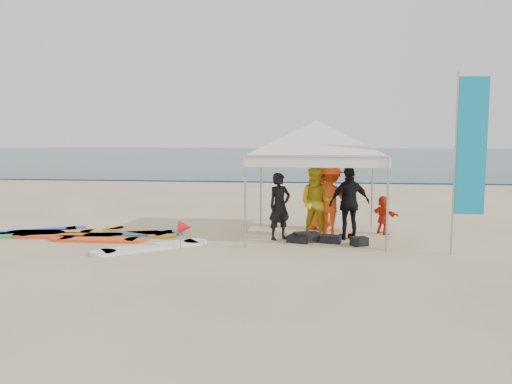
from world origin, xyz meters
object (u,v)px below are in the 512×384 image
Objects in this scene: person_black_b at (350,203)px; feather_flag at (470,148)px; person_seated at (383,215)px; person_orange_b at (320,197)px; canopy_tent at (316,121)px; surfboard_spread at (85,236)px; marker_pennant at (185,227)px; person_yellow at (316,203)px; person_black_a at (280,206)px; person_orange_a at (330,200)px.

feather_flag is (2.32, -1.36, 1.35)m from person_black_b.
feather_flag is at bearing -178.77° from person_seated.
canopy_tent is at bearing 96.94° from person_orange_b.
person_black_b is at bearing 5.01° from surfboard_spread.
canopy_tent is 6.81× the size of marker_pennant.
person_yellow is 1.27m from person_orange_b.
person_yellow is 1.78× the size of person_seated.
person_black_a is 2.78m from person_seated.
person_yellow is 0.46× the size of feather_flag.
person_black_a is 2.53× the size of marker_pennant.
person_black_b is 2.15m from canopy_tent.
surfboard_spread is (-4.77, -0.34, -0.77)m from person_black_a.
feather_flag is at bearing -5.19° from surfboard_spread.
feather_flag is at bearing 2.10° from marker_pennant.
person_yellow reaches higher than person_seated.
person_yellow is at bearing 56.23° from person_orange_a.
feather_flag is 0.65× the size of surfboard_spread.
feather_flag reaches higher than person_yellow.
marker_pennant is (-3.64, -1.58, -0.39)m from person_black_b.
surfboard_spread is at bearing -159.38° from person_yellow.
person_orange_a reaches higher than person_yellow.
person_seated is at bearing 27.46° from marker_pennant.
person_black_a is at bearing 34.59° from marker_pennant.
person_orange_b is 2.75× the size of marker_pennant.
person_orange_b is at bearing 138.82° from feather_flag.
surfboard_spread is at bearing 146.75° from person_black_a.
canopy_tent is 0.75× the size of surfboard_spread.
canopy_tent is at bearing 8.43° from surfboard_spread.
person_orange_a reaches higher than person_black_b.
canopy_tent is (-1.72, -0.51, 2.36)m from person_seated.
person_orange_b is (0.08, 1.26, 0.00)m from person_yellow.
marker_pennant is (-2.84, -1.60, -0.38)m from person_yellow.
marker_pennant is at bearing -19.86° from surfboard_spread.
person_orange_a reaches higher than person_seated.
feather_flag is (2.78, -1.68, 1.32)m from person_orange_a.
marker_pennant is 0.11× the size of surfboard_spread.
person_yellow is 3.29m from marker_pennant.
person_black_b is at bearing 149.59° from feather_flag.
person_black_b is at bearing 160.68° from person_orange_a.
person_black_a is 0.28× the size of surfboard_spread.
canopy_tent is (-0.36, -0.05, 1.94)m from person_orange_a.
surfboard_spread is (-6.44, -0.56, -0.85)m from person_black_b.
person_black_a is 1.33m from person_orange_a.
person_seated is at bearing 38.67° from person_yellow.
canopy_tent reaches higher than person_black_a.
person_yellow is 0.99× the size of person_black_b.
person_orange_a is 0.42× the size of canopy_tent.
person_seated is (0.90, 0.78, -0.39)m from person_black_b.
feather_flag is 6.21m from marker_pennant.
person_orange_b is at bearing -82.48° from person_black_b.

